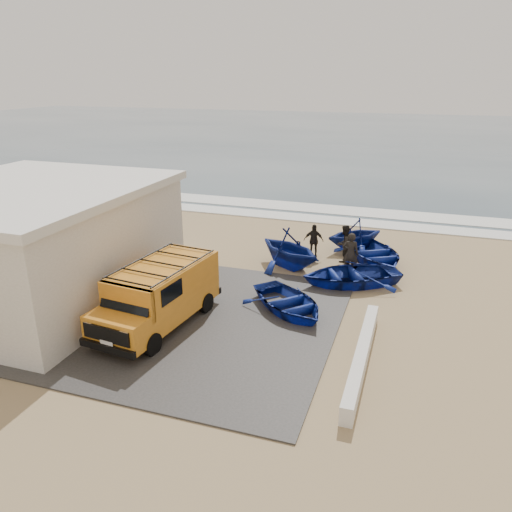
% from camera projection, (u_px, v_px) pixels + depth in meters
% --- Properties ---
extents(ground, '(160.00, 160.00, 0.00)m').
position_uv_depth(ground, '(239.00, 300.00, 18.99)').
color(ground, tan).
extents(slab, '(12.00, 10.00, 0.05)m').
position_uv_depth(slab, '(167.00, 315.00, 17.79)').
color(slab, '#3D3B38').
rests_on(slab, ground).
extents(ocean, '(180.00, 88.00, 0.01)m').
position_uv_depth(ocean, '(380.00, 136.00, 68.85)').
color(ocean, '#385166').
rests_on(ocean, ground).
extents(surf_line, '(180.00, 1.60, 0.06)m').
position_uv_depth(surf_line, '(309.00, 218.00, 29.66)').
color(surf_line, white).
rests_on(surf_line, ground).
extents(surf_wash, '(180.00, 2.20, 0.04)m').
position_uv_depth(surf_wash, '(318.00, 208.00, 31.89)').
color(surf_wash, white).
rests_on(surf_wash, ground).
extents(building, '(8.40, 9.40, 4.30)m').
position_uv_depth(building, '(32.00, 242.00, 18.70)').
color(building, silver).
rests_on(building, ground).
extents(parapet, '(0.35, 6.00, 0.55)m').
position_uv_depth(parapet, '(362.00, 356.00, 14.73)').
color(parapet, silver).
rests_on(parapet, ground).
extents(van, '(2.56, 5.30, 2.19)m').
position_uv_depth(van, '(159.00, 293.00, 16.78)').
color(van, orange).
rests_on(van, ground).
extents(boat_near_left, '(4.39, 4.34, 0.75)m').
position_uv_depth(boat_near_left, '(289.00, 302.00, 17.96)').
color(boat_near_left, navy).
rests_on(boat_near_left, ground).
extents(boat_near_right, '(4.92, 4.44, 0.84)m').
position_uv_depth(boat_near_right, '(351.00, 275.00, 20.32)').
color(boat_near_right, navy).
rests_on(boat_near_right, ground).
extents(boat_mid_left, '(4.41, 4.27, 1.78)m').
position_uv_depth(boat_mid_left, '(289.00, 248.00, 21.98)').
color(boat_mid_left, navy).
rests_on(boat_mid_left, ground).
extents(boat_mid_right, '(4.60, 5.04, 0.85)m').
position_uv_depth(boat_mid_right, '(374.00, 253.00, 22.70)').
color(boat_mid_right, navy).
rests_on(boat_mid_right, ground).
extents(boat_far_left, '(3.89, 3.86, 1.55)m').
position_uv_depth(boat_far_left, '(355.00, 234.00, 24.26)').
color(boat_far_left, navy).
rests_on(boat_far_left, ground).
extents(fisherman_front, '(0.69, 0.46, 1.87)m').
position_uv_depth(fisherman_front, '(351.00, 254.00, 21.14)').
color(fisherman_front, black).
rests_on(fisherman_front, ground).
extents(fisherman_middle, '(1.00, 1.06, 1.73)m').
position_uv_depth(fisherman_middle, '(344.00, 244.00, 22.64)').
color(fisherman_middle, black).
rests_on(fisherman_middle, ground).
extents(fisherman_back, '(0.97, 0.55, 1.57)m').
position_uv_depth(fisherman_back, '(313.00, 241.00, 23.30)').
color(fisherman_back, black).
rests_on(fisherman_back, ground).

